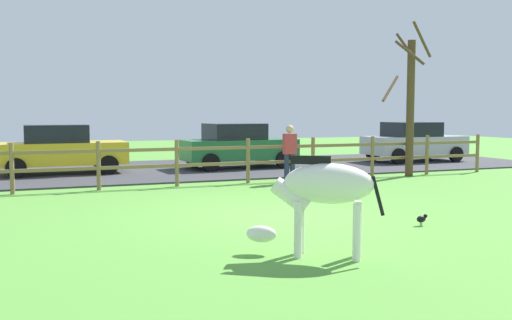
# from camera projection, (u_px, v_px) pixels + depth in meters

# --- Properties ---
(ground_plane) EXTENTS (60.00, 60.00, 0.00)m
(ground_plane) POSITION_uv_depth(u_px,v_px,m) (274.00, 215.00, 11.26)
(ground_plane) COLOR #549338
(parking_asphalt) EXTENTS (28.00, 7.40, 0.05)m
(parking_asphalt) POSITION_uv_depth(u_px,v_px,m) (168.00, 170.00, 19.88)
(parking_asphalt) COLOR #38383D
(parking_asphalt) RESTS_ON ground_plane
(paddock_fence) EXTENTS (20.67, 0.11, 1.27)m
(paddock_fence) POSITION_uv_depth(u_px,v_px,m) (177.00, 160.00, 15.57)
(paddock_fence) COLOR olive
(paddock_fence) RESTS_ON ground_plane
(bare_tree) EXTENTS (1.47, 1.61, 4.73)m
(bare_tree) POSITION_uv_depth(u_px,v_px,m) (410.00, 103.00, 17.93)
(bare_tree) COLOR #513A23
(bare_tree) RESTS_ON ground_plane
(zebra) EXTENTS (1.67, 1.29, 1.41)m
(zebra) POSITION_uv_depth(u_px,v_px,m) (322.00, 191.00, 7.97)
(zebra) COLOR white
(zebra) RESTS_ON ground_plane
(crow_on_grass) EXTENTS (0.22, 0.10, 0.20)m
(crow_on_grass) POSITION_uv_depth(u_px,v_px,m) (422.00, 219.00, 10.22)
(crow_on_grass) COLOR black
(crow_on_grass) RESTS_ON ground_plane
(parked_car_yellow) EXTENTS (4.03, 1.95, 1.56)m
(parked_car_yellow) POSITION_uv_depth(u_px,v_px,m) (60.00, 149.00, 18.36)
(parked_car_yellow) COLOR yellow
(parked_car_yellow) RESTS_ON parking_asphalt
(parked_car_green) EXTENTS (4.09, 2.06, 1.56)m
(parked_car_green) POSITION_uv_depth(u_px,v_px,m) (237.00, 145.00, 20.28)
(parked_car_green) COLOR #236B38
(parked_car_green) RESTS_ON parking_asphalt
(parked_car_silver) EXTENTS (4.00, 1.88, 1.56)m
(parked_car_silver) POSITION_uv_depth(u_px,v_px,m) (414.00, 141.00, 22.90)
(parked_car_silver) COLOR #B7BABF
(parked_car_silver) RESTS_ON parking_asphalt
(visitor_near_fence) EXTENTS (0.38, 0.26, 1.64)m
(visitor_near_fence) POSITION_uv_depth(u_px,v_px,m) (290.00, 151.00, 16.33)
(visitor_near_fence) COLOR #232847
(visitor_near_fence) RESTS_ON ground_plane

